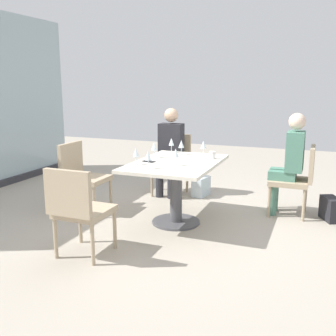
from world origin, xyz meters
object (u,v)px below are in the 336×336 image
Objects in this scene: chair_near_window at (81,173)px; chair_far_right at (172,160)px; person_far_right at (170,148)px; wine_glass_6 at (203,145)px; wine_glass_1 at (171,142)px; cell_phone_on_table at (149,161)px; wine_glass_3 at (181,144)px; wine_glass_4 at (148,156)px; person_front_right at (289,159)px; wine_glass_0 at (154,147)px; chair_front_right at (298,176)px; wine_glass_5 at (176,153)px; handbag_1 at (201,186)px; coffee_cup at (212,155)px; dining_table_main at (176,177)px; chair_far_left at (79,207)px; handbag_0 at (331,209)px; wine_glass_2 at (136,153)px.

chair_far_right is at bearing -32.84° from chair_near_window.
person_far_right reaches higher than wine_glass_6.
wine_glass_1 is 0.69m from cell_phone_on_table.
person_far_right is 0.78m from wine_glass_3.
wine_glass_4 is at bearing -145.42° from cell_phone_on_table.
wine_glass_0 is at bearing 113.56° from person_front_right.
chair_front_right is at bearing -48.72° from wine_glass_4.
chair_near_window is 4.70× the size of wine_glass_1.
person_front_right reaches higher than wine_glass_5.
person_far_right reaches higher than handbag_1.
wine_glass_0 reaches higher than coffee_cup.
wine_glass_6 is 1.28× the size of cell_phone_on_table.
coffee_cup is (0.51, -0.27, -0.09)m from wine_glass_5.
wine_glass_3 is at bearing -3.06° from wine_glass_4.
wine_glass_4 is (-0.45, 0.15, 0.31)m from dining_table_main.
wine_glass_3 is at bearing -151.58° from chair_far_right.
wine_glass_3 is at bearing -7.97° from cell_phone_on_table.
chair_far_left reaches higher than handbag_0.
coffee_cup is 0.62× the size of cell_phone_on_table.
wine_glass_2 is 1.69m from handbag_1.
wine_glass_1 is 1.00× the size of wine_glass_5.
person_front_right is 6.81× the size of wine_glass_2.
wine_glass_2 is 0.62× the size of handbag_1.
wine_glass_3 is at bearing 14.31° from wine_glass_5.
chair_near_window is 4.70× the size of wine_glass_4.
chair_front_right is at bearing -75.30° from wine_glass_3.
wine_glass_4 reaches higher than chair_front_right.
handbag_0 and handbag_1 have the same top height.
wine_glass_2 is at bearing 106.43° from wine_glass_5.
wine_glass_6 is 1.03m from handbag_1.
coffee_cup is at bearing -136.98° from wine_glass_6.
chair_front_right is 2.69m from chair_far_left.
wine_glass_5 is 2.06× the size of coffee_cup.
wine_glass_6 reaches higher than chair_front_right.
wine_glass_2 is 1.00× the size of wine_glass_5.
wine_glass_2 is at bearing 146.86° from wine_glass_6.
wine_glass_0 is 1.00× the size of wine_glass_5.
chair_front_right is at bearing -62.87° from coffee_cup.
wine_glass_3 reaches higher than chair_front_right.
chair_far_left is at bearing 106.11° from handbag_0.
wine_glass_0 is 0.38m from wine_glass_3.
chair_far_right is at bearing 43.95° from wine_glass_6.
wine_glass_2 is at bearing 173.94° from cell_phone_on_table.
dining_table_main is at bearing -18.12° from wine_glass_4.
chair_near_window is 1.27m from wine_glass_4.
handbag_0 is (-0.44, -2.19, -0.36)m from chair_far_right.
person_far_right is 14.00× the size of coffee_cup.
wine_glass_3 is (-0.75, -0.41, 0.37)m from chair_far_right.
wine_glass_5 is 0.62× the size of handbag_1.
handbag_1 is (1.64, -0.09, -0.72)m from wine_glass_4.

